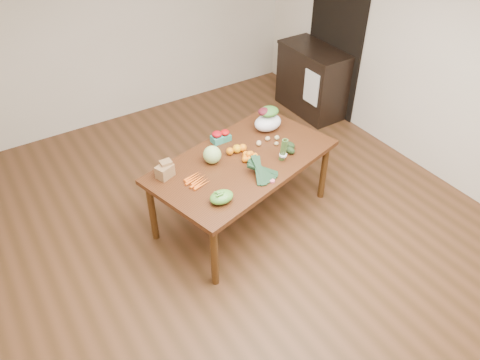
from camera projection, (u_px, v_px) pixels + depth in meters
floor at (245, 237)px, 4.81m from camera, size 6.00×6.00×0.00m
room_walls at (247, 125)px, 3.97m from camera, size 5.02×6.02×2.70m
dining_table at (243, 189)px, 4.83m from camera, size 2.04×1.46×0.75m
doorway_dark at (335, 38)px, 6.26m from camera, size 0.02×1.00×2.10m
cabinet at (312, 80)px, 6.57m from camera, size 0.52×1.02×0.94m
dish_towel at (311, 88)px, 6.22m from camera, size 0.02×0.28×0.45m
paper_bag at (165, 170)px, 4.34m from camera, size 0.25×0.22×0.15m
cabbage at (212, 155)px, 4.51m from camera, size 0.18×0.18×0.18m
strawberry_basket_a at (217, 138)px, 4.81m from camera, size 0.14×0.14×0.10m
strawberry_basket_b at (225, 136)px, 4.85m from camera, size 0.12×0.12×0.09m
orange_a at (230, 151)px, 4.64m from camera, size 0.08×0.08×0.08m
orange_b at (237, 149)px, 4.67m from camera, size 0.09×0.09×0.09m
orange_c at (243, 148)px, 4.69m from camera, size 0.08×0.08×0.08m
mandarin_cluster at (249, 156)px, 4.56m from camera, size 0.22×0.22×0.10m
carrots at (197, 180)px, 4.32m from camera, size 0.27×0.26×0.03m
snap_pea_bag at (222, 197)px, 4.08m from camera, size 0.22×0.17×0.10m
kale_bunch at (264, 171)px, 4.32m from camera, size 0.41×0.47×0.16m
asparagus_bundle at (283, 150)px, 4.51m from camera, size 0.11×0.13×0.26m
potato_a at (259, 144)px, 4.78m from camera, size 0.05×0.05×0.04m
potato_b at (276, 144)px, 4.78m from camera, size 0.05×0.04×0.04m
potato_c at (268, 139)px, 4.85m from camera, size 0.05×0.05×0.05m
potato_d at (259, 143)px, 4.80m from camera, size 0.05×0.05×0.04m
potato_e at (277, 138)px, 4.86m from camera, size 0.06×0.05×0.05m
avocado_a at (290, 150)px, 4.66m from camera, size 0.10×0.12×0.07m
avocado_b at (290, 145)px, 4.73m from camera, size 0.11×0.13×0.08m
salad_bag at (268, 120)px, 4.96m from camera, size 0.36×0.30×0.24m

